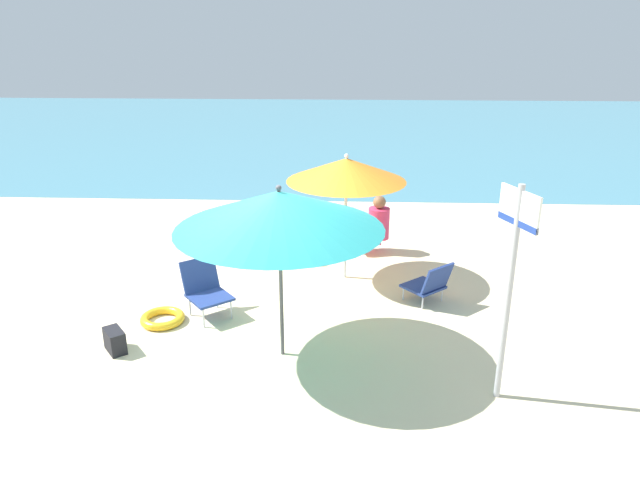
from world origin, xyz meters
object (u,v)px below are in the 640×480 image
object	(u,v)px
beach_chair_c	(430,283)
person_a	(376,225)
swim_ring	(163,318)
umbrella_teal	(279,210)
person_b	(266,229)
warning_sign	(512,264)
beach_chair_a	(303,229)
beach_chair_b	(205,287)
beach_bag	(115,341)
umbrella_orange	(346,170)

from	to	relation	value
beach_chair_c	person_a	bearing A→B (deg)	-21.63
person_a	swim_ring	size ratio (longest dim) A/B	1.71
umbrella_teal	swim_ring	xyz separation A→B (m)	(-1.51, 0.65, -1.58)
person_b	umbrella_teal	bearing A→B (deg)	77.70
person_a	swim_ring	bearing A→B (deg)	28.37
umbrella_teal	warning_sign	size ratio (longest dim) A/B	1.01
beach_chair_a	person_b	xyz separation A→B (m)	(-0.51, -0.66, 0.22)
beach_chair_b	beach_bag	distance (m)	1.24
umbrella_teal	beach_chair_c	distance (m)	2.56
umbrella_orange	beach_chair_b	xyz separation A→B (m)	(-1.69, -1.19, -1.19)
beach_chair_b	swim_ring	size ratio (longest dim) A/B	1.38
umbrella_teal	beach_chair_a	size ratio (longest dim) A/B	3.49
swim_ring	beach_bag	xyz separation A→B (m)	(-0.32, -0.68, 0.08)
beach_chair_c	person_a	size ratio (longest dim) A/B	0.75
warning_sign	beach_bag	bearing A→B (deg)	148.49
warning_sign	beach_chair_c	bearing A→B (deg)	79.39
umbrella_orange	swim_ring	bearing A→B (deg)	-146.65
beach_chair_a	beach_bag	bearing A→B (deg)	-41.98
beach_chair_b	beach_chair_c	size ratio (longest dim) A/B	1.07
person_b	warning_sign	distance (m)	4.31
beach_chair_a	person_a	world-z (taller)	person_a
person_b	beach_bag	world-z (taller)	person_b
beach_chair_c	person_b	distance (m)	2.61
beach_bag	beach_chair_a	bearing A→B (deg)	61.11
beach_chair_a	beach_chair_b	world-z (taller)	beach_chair_b
person_b	swim_ring	xyz separation A→B (m)	(-1.00, -1.96, -0.46)
umbrella_orange	beach_bag	world-z (taller)	umbrella_orange
beach_chair_a	beach_chair_c	world-z (taller)	beach_chair_a
umbrella_teal	person_a	xyz separation A→B (m)	(1.12, 3.09, -1.20)
umbrella_orange	beach_bag	distance (m)	3.55
person_a	warning_sign	xyz separation A→B (m)	(1.01, -3.76, 0.94)
beach_chair_a	swim_ring	size ratio (longest dim) A/B	1.15
beach_chair_a	swim_ring	world-z (taller)	beach_chair_a
umbrella_orange	warning_sign	size ratio (longest dim) A/B	0.84
beach_chair_b	warning_sign	world-z (taller)	warning_sign
beach_chair_a	swim_ring	distance (m)	3.03
beach_chair_b	person_b	bearing A→B (deg)	124.61
umbrella_orange	beach_bag	xyz separation A→B (m)	(-2.49, -2.10, -1.42)
beach_chair_b	beach_bag	world-z (taller)	beach_chair_b
person_b	warning_sign	bearing A→B (deg)	105.51
person_b	beach_bag	xyz separation A→B (m)	(-1.32, -2.64, -0.39)
warning_sign	umbrella_orange	bearing A→B (deg)	96.03
beach_chair_c	swim_ring	xyz separation A→B (m)	(-3.24, -0.65, -0.23)
umbrella_orange	beach_chair_c	size ratio (longest dim) A/B	2.60
person_a	beach_chair_a	bearing A→B (deg)	-23.89
person_a	warning_sign	bearing A→B (deg)	90.78
umbrella_orange	swim_ring	xyz separation A→B (m)	(-2.17, -1.43, -1.49)
warning_sign	swim_ring	xyz separation A→B (m)	(-3.65, 1.32, -1.32)
beach_bag	beach_chair_b	bearing A→B (deg)	49.05
beach_bag	beach_chair_c	bearing A→B (deg)	20.47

